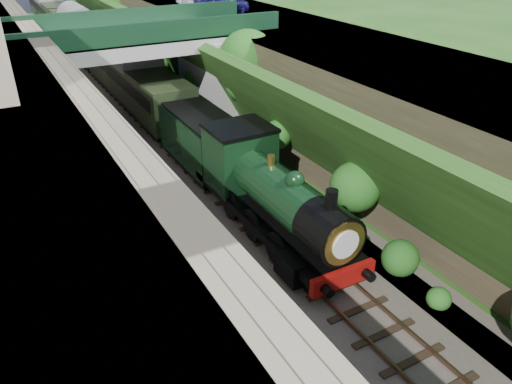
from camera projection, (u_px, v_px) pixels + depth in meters
name	position (u px, v px, depth m)	size (l,w,h in m)	color
trackbed	(162.00, 151.00, 29.64)	(10.00, 90.00, 0.20)	#473F38
retaining_wall	(55.00, 111.00, 25.69)	(1.00, 90.00, 7.00)	#756B56
street_plateau_right	(299.00, 79.00, 32.24)	(8.00, 90.00, 6.25)	#262628
embankment_slope	(225.00, 90.00, 31.70)	(4.70, 91.96, 6.36)	#1E4714
track_left	(129.00, 155.00, 28.72)	(2.50, 90.00, 0.20)	black
track_right	(181.00, 145.00, 30.08)	(2.50, 90.00, 0.20)	black
road_bridge	(150.00, 67.00, 31.24)	(16.00, 6.40, 7.25)	gray
tree	(248.00, 62.00, 30.13)	(3.60, 3.80, 6.60)	black
car_blue	(221.00, 3.00, 36.34)	(1.65, 4.10, 1.40)	#161357
locomotive	(272.00, 196.00, 20.96)	(3.10, 10.22, 3.83)	black
tender	(203.00, 143.00, 26.77)	(2.70, 6.00, 3.05)	black
coach_front	(133.00, 79.00, 36.30)	(2.90, 18.00, 3.70)	black
coach_middle	(80.00, 35.00, 50.81)	(2.90, 18.00, 3.70)	black
coach_rear	(50.00, 10.00, 65.32)	(2.90, 18.00, 3.70)	black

